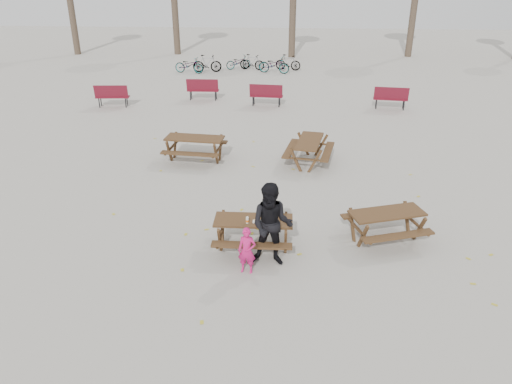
# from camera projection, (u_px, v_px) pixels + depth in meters

# --- Properties ---
(ground) EXTENTS (80.00, 80.00, 0.00)m
(ground) POSITION_uv_depth(u_px,v_px,m) (253.00, 248.00, 11.77)
(ground) COLOR gray
(ground) RESTS_ON ground
(main_picnic_table) EXTENTS (1.80, 1.45, 0.78)m
(main_picnic_table) POSITION_uv_depth(u_px,v_px,m) (253.00, 227.00, 11.51)
(main_picnic_table) COLOR #352213
(main_picnic_table) RESTS_ON ground
(food_tray) EXTENTS (0.18, 0.11, 0.03)m
(food_tray) POSITION_uv_depth(u_px,v_px,m) (257.00, 222.00, 11.31)
(food_tray) COLOR white
(food_tray) RESTS_ON main_picnic_table
(bread_roll) EXTENTS (0.14, 0.06, 0.05)m
(bread_roll) POSITION_uv_depth(u_px,v_px,m) (257.00, 220.00, 11.29)
(bread_roll) COLOR tan
(bread_roll) RESTS_ON food_tray
(soda_bottle) EXTENTS (0.07, 0.07, 0.17)m
(soda_bottle) POSITION_uv_depth(u_px,v_px,m) (247.00, 220.00, 11.24)
(soda_bottle) COLOR silver
(soda_bottle) RESTS_ON main_picnic_table
(child) EXTENTS (0.42, 0.31, 1.07)m
(child) POSITION_uv_depth(u_px,v_px,m) (247.00, 251.00, 10.67)
(child) COLOR #C91967
(child) RESTS_ON ground
(adult) EXTENTS (1.02, 0.83, 1.93)m
(adult) POSITION_uv_depth(u_px,v_px,m) (272.00, 225.00, 10.80)
(adult) COLOR black
(adult) RESTS_ON ground
(picnic_table_east) EXTENTS (2.11, 1.89, 0.76)m
(picnic_table_east) POSITION_uv_depth(u_px,v_px,m) (386.00, 226.00, 11.96)
(picnic_table_east) COLOR #352213
(picnic_table_east) RESTS_ON ground
(picnic_table_north) EXTENTS (2.06, 1.73, 0.82)m
(picnic_table_north) POSITION_uv_depth(u_px,v_px,m) (195.00, 149.00, 16.65)
(picnic_table_north) COLOR #352213
(picnic_table_north) RESTS_ON ground
(picnic_table_far) EXTENTS (1.80, 2.09, 0.79)m
(picnic_table_far) POSITION_uv_depth(u_px,v_px,m) (309.00, 152.00, 16.45)
(picnic_table_far) COLOR #352213
(picnic_table_far) RESTS_ON ground
(park_bench_row) EXTENTS (14.15, 2.01, 1.03)m
(park_bench_row) POSITION_uv_depth(u_px,v_px,m) (242.00, 94.00, 22.86)
(park_bench_row) COLOR maroon
(park_bench_row) RESTS_ON ground
(bicycle_row) EXTENTS (7.50, 2.36, 1.01)m
(bicycle_row) POSITION_uv_depth(u_px,v_px,m) (240.00, 64.00, 29.59)
(bicycle_row) COLOR black
(bicycle_row) RESTS_ON ground
(fallen_leaves) EXTENTS (11.00, 11.00, 0.01)m
(fallen_leaves) POSITION_uv_depth(u_px,v_px,m) (277.00, 202.00, 13.99)
(fallen_leaves) COLOR gold
(fallen_leaves) RESTS_ON ground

